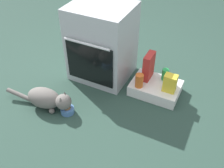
{
  "coord_description": "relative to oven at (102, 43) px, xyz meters",
  "views": [
    {
      "loc": [
        1.1,
        -1.57,
        1.76
      ],
      "look_at": [
        0.29,
        0.05,
        0.25
      ],
      "focal_mm": 41.06,
      "sensor_mm": 36.0,
      "label": 1
    }
  ],
  "objects": [
    {
      "name": "soda_can",
      "position": [
        0.68,
        0.06,
        -0.22
      ],
      "size": [
        0.07,
        0.07,
        0.12
      ],
      "primitive_type": "cylinder",
      "color": "green",
      "rests_on": "pantry_cabinet"
    },
    {
      "name": "pantry_cabinet",
      "position": [
        0.63,
        -0.04,
        -0.34
      ],
      "size": [
        0.48,
        0.35,
        0.12
      ],
      "primitive_type": "cube",
      "color": "white",
      "rests_on": "ground"
    },
    {
      "name": "oven",
      "position": [
        0.0,
        0.0,
        0.0
      ],
      "size": [
        0.6,
        0.57,
        0.8
      ],
      "color": "#B7BABF",
      "rests_on": "ground"
    },
    {
      "name": "cat",
      "position": [
        -0.21,
        -0.71,
        -0.28
      ],
      "size": [
        0.7,
        0.23,
        0.22
      ],
      "rotation": [
        0.0,
        0.0,
        0.12
      ],
      "color": "slate",
      "rests_on": "ground"
    },
    {
      "name": "cereal_box",
      "position": [
        0.52,
        0.01,
        -0.14
      ],
      "size": [
        0.07,
        0.18,
        0.28
      ],
      "primitive_type": "cube",
      "color": "#B72D28",
      "rests_on": "pantry_cabinet"
    },
    {
      "name": "sauce_jar",
      "position": [
        0.49,
        -0.16,
        -0.21
      ],
      "size": [
        0.08,
        0.08,
        0.14
      ],
      "primitive_type": "cylinder",
      "color": "#D16023",
      "rests_on": "pantry_cabinet"
    },
    {
      "name": "ground",
      "position": [
        0.02,
        -0.44,
        -0.4
      ],
      "size": [
        8.0,
        8.0,
        0.0
      ],
      "primitive_type": "plane",
      "color": "#284238"
    },
    {
      "name": "snack_bag",
      "position": [
        0.77,
        -0.09,
        -0.19
      ],
      "size": [
        0.12,
        0.09,
        0.18
      ],
      "primitive_type": "cube",
      "color": "yellow",
      "rests_on": "pantry_cabinet"
    },
    {
      "name": "food_bowl",
      "position": [
        -0.01,
        -0.68,
        -0.36
      ],
      "size": [
        0.13,
        0.13,
        0.08
      ],
      "color": "#4C7AB7",
      "rests_on": "ground"
    }
  ]
}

